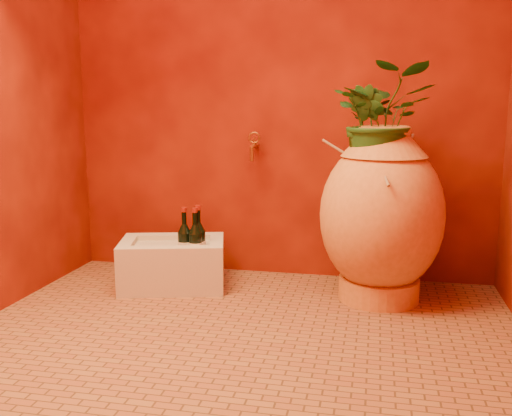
% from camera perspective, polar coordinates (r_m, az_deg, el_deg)
% --- Properties ---
extents(floor, '(2.50, 2.50, 0.00)m').
position_cam_1_polar(floor, '(2.61, -1.61, -12.69)').
color(floor, brown).
rests_on(floor, ground).
extents(wall_back, '(2.50, 0.02, 2.50)m').
position_cam_1_polar(wall_back, '(3.39, 2.39, 14.25)').
color(wall_back, '#520C04').
rests_on(wall_back, ground).
extents(amphora, '(0.77, 0.77, 0.91)m').
position_cam_1_polar(amphora, '(3.02, 12.44, -0.69)').
color(amphora, '#D4863B').
rests_on(amphora, floor).
extents(stone_basin, '(0.65, 0.53, 0.27)m').
position_cam_1_polar(stone_basin, '(3.26, -8.33, -5.61)').
color(stone_basin, beige).
rests_on(stone_basin, floor).
extents(wine_bottle_a, '(0.08, 0.08, 0.32)m').
position_cam_1_polar(wine_bottle_a, '(3.14, -6.08, -3.70)').
color(wine_bottle_a, black).
rests_on(wine_bottle_a, stone_basin).
extents(wine_bottle_b, '(0.08, 0.08, 0.33)m').
position_cam_1_polar(wine_bottle_b, '(3.16, -5.77, -3.53)').
color(wine_bottle_b, black).
rests_on(wine_bottle_b, stone_basin).
extents(wine_bottle_c, '(0.08, 0.08, 0.32)m').
position_cam_1_polar(wine_bottle_c, '(3.17, -7.14, -3.59)').
color(wine_bottle_c, black).
rests_on(wine_bottle_c, stone_basin).
extents(wall_tap, '(0.07, 0.15, 0.17)m').
position_cam_1_polar(wall_tap, '(3.33, -0.23, 6.34)').
color(wall_tap, '#976023').
rests_on(wall_tap, wall_back).
extents(plant_main, '(0.49, 0.43, 0.54)m').
position_cam_1_polar(plant_main, '(2.96, 12.59, 8.73)').
color(plant_main, '#1A4819').
rests_on(plant_main, amphora).
extents(plant_side, '(0.27, 0.28, 0.40)m').
position_cam_1_polar(plant_side, '(2.91, 10.99, 8.09)').
color(plant_side, '#1A4819').
rests_on(plant_side, amphora).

